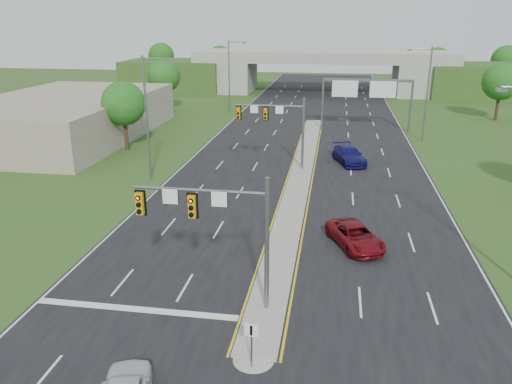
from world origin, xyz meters
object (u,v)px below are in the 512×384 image
object	(u,v)px
signal_mast_far	(279,122)
overpass	(322,75)
sign_gantry	(366,90)
signal_mast_near	(220,221)
keep_right_sign	(251,338)
car_far_a	(355,236)
car_far_b	(349,155)

from	to	relation	value
signal_mast_far	overpass	distance (m)	55.13
sign_gantry	signal_mast_far	bearing A→B (deg)	-114.11
signal_mast_near	signal_mast_far	distance (m)	25.00
keep_right_sign	overpass	xyz separation A→B (m)	(0.00, 84.53, 2.04)
signal_mast_near	overpass	size ratio (longest dim) A/B	0.09
keep_right_sign	car_far_a	world-z (taller)	keep_right_sign
keep_right_sign	overpass	world-z (taller)	overpass
car_far_a	sign_gantry	bearing A→B (deg)	62.55
signal_mast_near	sign_gantry	distance (m)	45.88
car_far_a	car_far_b	size ratio (longest dim) A/B	0.91
sign_gantry	overpass	world-z (taller)	overpass
overpass	car_far_b	world-z (taller)	overpass
signal_mast_far	car_far_b	size ratio (longest dim) A/B	1.25
sign_gantry	overpass	bearing A→B (deg)	100.79
signal_mast_near	keep_right_sign	size ratio (longest dim) A/B	3.18
signal_mast_far	sign_gantry	xyz separation A→B (m)	(8.95, 19.99, 0.51)
car_far_b	sign_gantry	bearing A→B (deg)	64.65
keep_right_sign	sign_gantry	bearing A→B (deg)	82.30
sign_gantry	car_far_b	distance (m)	17.33
overpass	car_far_b	bearing A→B (deg)	-84.98
keep_right_sign	signal_mast_near	bearing A→B (deg)	116.94
overpass	signal_mast_near	bearing A→B (deg)	-91.62
overpass	car_far_a	bearing A→B (deg)	-86.33
signal_mast_near	car_far_b	bearing A→B (deg)	76.52
signal_mast_near	car_far_b	size ratio (longest dim) A/B	1.25
signal_mast_near	signal_mast_far	xyz separation A→B (m)	(0.00, 25.00, 0.00)
signal_mast_near	overpass	bearing A→B (deg)	88.38
signal_mast_far	sign_gantry	world-z (taller)	signal_mast_far
signal_mast_far	keep_right_sign	size ratio (longest dim) A/B	3.18
sign_gantry	car_far_b	xyz separation A→B (m)	(-2.14, -16.62, -4.41)
signal_mast_far	car_far_b	distance (m)	8.53
signal_mast_far	car_far_b	world-z (taller)	signal_mast_far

